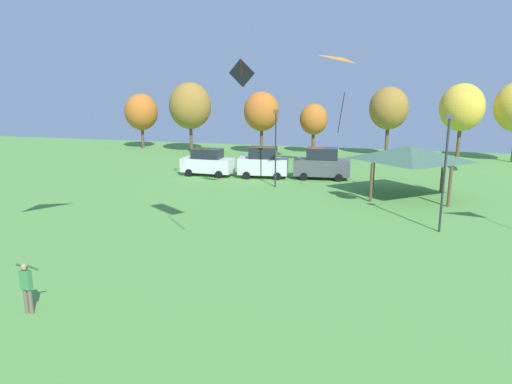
# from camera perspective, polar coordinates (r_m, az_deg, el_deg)

# --- Properties ---
(person_standing_near_foreground) EXTENTS (0.52, 0.53, 1.85)m
(person_standing_near_foreground) POSITION_cam_1_polar(r_m,az_deg,el_deg) (17.38, -26.76, -10.27)
(person_standing_near_foreground) COLOR brown
(person_standing_near_foreground) RESTS_ON ground
(kite_flying_2) EXTENTS (1.78, 0.60, 1.75)m
(kite_flying_2) POSITION_cam_1_polar(r_m,az_deg,el_deg) (29.49, -1.80, 14.64)
(kite_flying_2) COLOR black
(kite_flying_9) EXTENTS (2.67, 3.16, 3.76)m
(kite_flying_9) POSITION_cam_1_polar(r_m,az_deg,el_deg) (30.66, 12.25, 13.47)
(kite_flying_9) COLOR orange
(parked_car_leftmost) EXTENTS (4.53, 2.04, 2.36)m
(parked_car_leftmost) POSITION_cam_1_polar(r_m,az_deg,el_deg) (39.84, -6.08, 3.71)
(parked_car_leftmost) COLOR silver
(parked_car_leftmost) RESTS_ON ground
(parked_car_second_from_left) EXTENTS (4.37, 2.44, 2.63)m
(parked_car_second_from_left) POSITION_cam_1_polar(r_m,az_deg,el_deg) (38.69, 0.89, 3.68)
(parked_car_second_from_left) COLOR silver
(parked_car_second_from_left) RESTS_ON ground
(parked_car_third_from_left) EXTENTS (4.76, 2.30, 2.63)m
(parked_car_third_from_left) POSITION_cam_1_polar(r_m,az_deg,el_deg) (38.45, 8.23, 3.49)
(parked_car_third_from_left) COLOR #4C5156
(parked_car_third_from_left) RESTS_ON ground
(park_pavilion) EXTENTS (6.31, 5.55, 3.60)m
(park_pavilion) POSITION_cam_1_polar(r_m,az_deg,el_deg) (33.23, 18.72, 4.61)
(park_pavilion) COLOR brown
(park_pavilion) RESTS_ON ground
(light_post_0) EXTENTS (0.36, 0.20, 6.19)m
(light_post_0) POSITION_cam_1_polar(r_m,az_deg,el_deg) (25.46, 22.56, 2.91)
(light_post_0) COLOR #2D2D33
(light_post_0) RESTS_ON ground
(light_post_1) EXTENTS (0.36, 0.20, 5.89)m
(light_post_1) POSITION_cam_1_polar(r_m,az_deg,el_deg) (34.67, 2.47, 6.03)
(light_post_1) COLOR #2D2D33
(light_post_1) RESTS_ON ground
(treeline_tree_0) EXTENTS (4.07, 4.07, 6.78)m
(treeline_tree_0) POSITION_cam_1_polar(r_m,az_deg,el_deg) (59.45, -14.15, 9.66)
(treeline_tree_0) COLOR brown
(treeline_tree_0) RESTS_ON ground
(treeline_tree_1) EXTENTS (4.92, 4.92, 8.12)m
(treeline_tree_1) POSITION_cam_1_polar(r_m,az_deg,el_deg) (54.96, -8.24, 10.60)
(treeline_tree_1) COLOR brown
(treeline_tree_1) RESTS_ON ground
(treeline_tree_2) EXTENTS (4.03, 4.03, 7.08)m
(treeline_tree_2) POSITION_cam_1_polar(r_m,az_deg,el_deg) (52.48, 0.71, 10.02)
(treeline_tree_2) COLOR brown
(treeline_tree_2) RESTS_ON ground
(treeline_tree_3) EXTENTS (3.22, 3.22, 5.71)m
(treeline_tree_3) POSITION_cam_1_polar(r_m,az_deg,el_deg) (53.57, 7.22, 8.99)
(treeline_tree_3) COLOR brown
(treeline_tree_3) RESTS_ON ground
(treeline_tree_4) EXTENTS (4.23, 4.23, 7.63)m
(treeline_tree_4) POSITION_cam_1_polar(r_m,az_deg,el_deg) (52.85, 16.26, 10.01)
(treeline_tree_4) COLOR brown
(treeline_tree_4) RESTS_ON ground
(treeline_tree_5) EXTENTS (4.44, 4.44, 7.95)m
(treeline_tree_5) POSITION_cam_1_polar(r_m,az_deg,el_deg) (52.41, 24.34, 9.60)
(treeline_tree_5) COLOR brown
(treeline_tree_5) RESTS_ON ground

